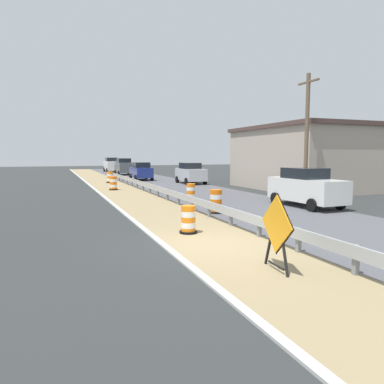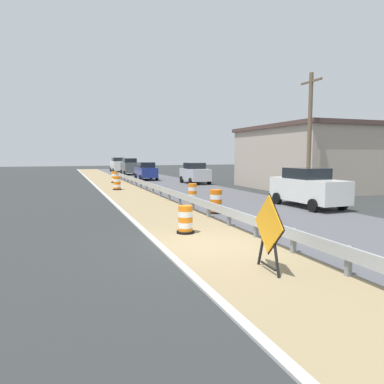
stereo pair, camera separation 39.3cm
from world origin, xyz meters
name	(u,v)px [view 2 (the right image)]	position (x,y,z in m)	size (l,w,h in m)	color
ground_plane	(203,245)	(0.00, 0.00, 0.00)	(160.00, 160.00, 0.00)	#2B2D2D
median_dirt_strip	(219,244)	(0.51, 0.00, 0.00)	(3.41, 120.00, 0.01)	#8E7A56
far_lane_asphalt	(349,232)	(5.58, 0.00, 0.00)	(6.73, 120.00, 0.00)	#4C4C51
curb_near_edge	(162,249)	(-1.30, 0.00, 0.00)	(0.20, 120.00, 0.11)	#ADADA8
guardrail_median	(228,213)	(1.97, 2.44, 0.52)	(0.18, 55.41, 0.71)	#999EA3
warning_sign_diamond	(269,228)	(0.52, -2.79, 1.03)	(0.16, 1.46, 1.86)	black
traffic_barrel_nearest	(185,221)	(0.02, 1.77, 0.44)	(0.63, 0.63, 0.97)	orange
traffic_barrel_close	(216,202)	(2.78, 5.39, 0.50)	(0.71, 0.71, 1.10)	orange
traffic_barrel_mid	(193,193)	(3.23, 9.84, 0.47)	(0.63, 0.63, 1.04)	orange
traffic_barrel_far	(117,184)	(0.03, 18.23, 0.48)	(0.68, 0.68, 1.06)	orange
traffic_barrel_farther	(115,178)	(0.84, 25.49, 0.49)	(0.72, 0.72, 1.09)	orange
car_lead_near_lane	(146,171)	(4.56, 28.23, 0.96)	(2.00, 4.20, 1.91)	navy
car_trailing_near_lane	(195,173)	(7.85, 21.89, 0.98)	(2.08, 4.21, 1.97)	silver
car_lead_far_lane	(118,165)	(4.42, 48.08, 1.13)	(2.03, 4.56, 2.26)	silver
car_mid_far_lane	(308,188)	(8.10, 5.58, 1.02)	(2.05, 4.55, 2.04)	silver
car_trailing_far_lane	(129,167)	(4.67, 38.84, 1.11)	(2.03, 4.29, 2.23)	#4C5156
roadside_shop_near	(314,157)	(15.05, 13.89, 2.50)	(9.13, 11.14, 4.98)	#AD9E8E
utility_pole_near	(309,135)	(9.91, 7.91, 3.90)	(0.24, 1.80, 7.49)	brown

